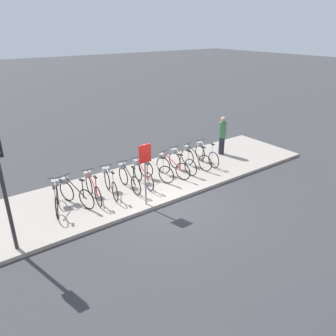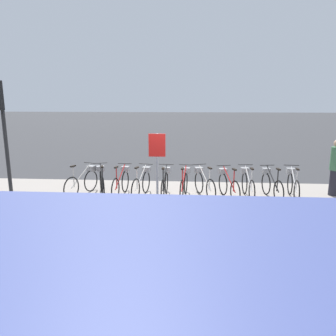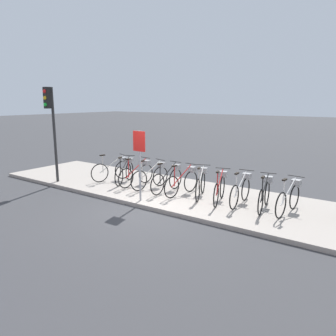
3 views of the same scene
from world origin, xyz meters
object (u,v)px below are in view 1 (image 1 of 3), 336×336
parked_bicycle_2 (92,187)px  parked_bicycle_3 (110,182)px  parked_bicycle_0 (56,197)px  parked_bicycle_1 (74,192)px  parked_bicycle_4 (128,177)px  parked_bicycle_8 (181,161)px  sign_post (145,164)px  parked_bicycle_5 (142,174)px  parked_bicycle_10 (205,154)px  parked_bicycle_9 (194,157)px  pedestrian (222,135)px  parked_bicycle_6 (154,169)px  parked_bicycle_7 (171,166)px

parked_bicycle_2 → parked_bicycle_3: 0.66m
parked_bicycle_0 → parked_bicycle_1: bearing=-0.3°
parked_bicycle_0 → parked_bicycle_2: size_ratio=0.95×
parked_bicycle_4 → parked_bicycle_8: size_ratio=1.00×
parked_bicycle_3 → sign_post: bearing=-65.7°
parked_bicycle_0 → parked_bicycle_1: same height
parked_bicycle_5 → parked_bicycle_10: (3.31, 0.14, 0.00)m
parked_bicycle_9 → pedestrian: pedestrian is taller
parked_bicycle_1 → pedestrian: 7.34m
parked_bicycle_1 → pedestrian: (7.30, 0.48, 0.49)m
parked_bicycle_2 → sign_post: (1.28, -1.40, 1.00)m
parked_bicycle_1 → parked_bicycle_6: size_ratio=1.00×
parked_bicycle_1 → parked_bicycle_10: same height
parked_bicycle_2 → parked_bicycle_9: same height
parked_bicycle_1 → parked_bicycle_6: 3.21m
parked_bicycle_2 → pedestrian: (6.67, 0.51, 0.49)m
parked_bicycle_4 → parked_bicycle_5: (0.60, -0.01, 0.00)m
parked_bicycle_5 → parked_bicycle_7: (1.33, -0.03, 0.00)m
parked_bicycle_4 → parked_bicycle_9: (3.25, 0.09, 0.00)m
parked_bicycle_1 → parked_bicycle_2: (0.63, -0.03, 0.00)m
parked_bicycle_1 → pedestrian: size_ratio=0.90×
parked_bicycle_0 → parked_bicycle_2: bearing=-1.4°
parked_bicycle_1 → parked_bicycle_9: 5.26m
parked_bicycle_8 → parked_bicycle_9: same height
parked_bicycle_10 → parked_bicycle_6: bearing=-179.2°
parked_bicycle_8 → sign_post: sign_post is taller
parked_bicycle_2 → parked_bicycle_10: 5.29m
parked_bicycle_1 → parked_bicycle_9: size_ratio=0.96×
parked_bicycle_1 → sign_post: sign_post is taller
parked_bicycle_6 → parked_bicycle_9: bearing=-0.1°
parked_bicycle_1 → sign_post: (1.91, -1.43, 1.00)m
parked_bicycle_6 → parked_bicycle_10: same height
parked_bicycle_7 → parked_bicycle_10: same height
parked_bicycle_2 → parked_bicycle_6: size_ratio=1.05×
parked_bicycle_4 → parked_bicycle_6: same height
parked_bicycle_0 → parked_bicycle_7: same height
parked_bicycle_7 → parked_bicycle_9: size_ratio=0.98×
parked_bicycle_4 → parked_bicycle_9: 3.25m
parked_bicycle_9 → parked_bicycle_10: same height
parked_bicycle_4 → parked_bicycle_5: 0.60m
parked_bicycle_7 → sign_post: (-2.02, -1.32, 1.00)m
parked_bicycle_6 → parked_bicycle_9: size_ratio=0.96×
parked_bicycle_1 → parked_bicycle_7: 3.94m
parked_bicycle_0 → parked_bicycle_3: 1.89m
parked_bicycle_3 → parked_bicycle_5: same height
parked_bicycle_3 → parked_bicycle_9: (3.97, 0.07, 0.00)m
sign_post → parked_bicycle_4: bearing=85.9°
parked_bicycle_6 → sign_post: sign_post is taller
parked_bicycle_3 → parked_bicycle_10: size_ratio=0.99×
parked_bicycle_2 → parked_bicycle_4: 1.38m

